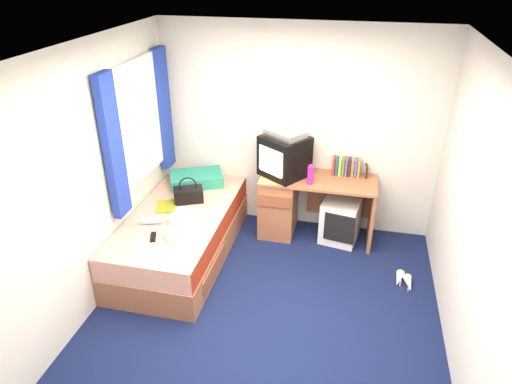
% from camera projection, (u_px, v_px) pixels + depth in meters
% --- Properties ---
extents(ground, '(3.40, 3.40, 0.00)m').
position_uv_depth(ground, '(266.00, 311.00, 4.32)').
color(ground, '#0C1438').
rests_on(ground, ground).
extents(room_shell, '(3.40, 3.40, 3.40)m').
position_uv_depth(room_shell, '(267.00, 173.00, 3.64)').
color(room_shell, white).
rests_on(room_shell, ground).
extents(bed, '(1.01, 2.00, 0.54)m').
position_uv_depth(bed, '(181.00, 234.00, 5.01)').
color(bed, '#A46544').
rests_on(bed, ground).
extents(pillow, '(0.72, 0.61, 0.13)m').
position_uv_depth(pillow, '(196.00, 179.00, 5.45)').
color(pillow, '#166793').
rests_on(pillow, bed).
extents(desk, '(1.30, 0.55, 0.75)m').
position_uv_depth(desk, '(293.00, 202.00, 5.36)').
color(desk, '#A46544').
rests_on(desk, ground).
extents(storage_cube, '(0.47, 0.47, 0.51)m').
position_uv_depth(storage_cube, '(340.00, 221.00, 5.28)').
color(storage_cube, white).
rests_on(storage_cube, ground).
extents(crt_tv, '(0.63, 0.62, 0.46)m').
position_uv_depth(crt_tv, '(284.00, 156.00, 5.11)').
color(crt_tv, black).
rests_on(crt_tv, desk).
extents(vcr, '(0.50, 0.47, 0.08)m').
position_uv_depth(vcr, '(285.00, 133.00, 4.99)').
color(vcr, silver).
rests_on(vcr, crt_tv).
extents(book_row, '(0.31, 0.13, 0.20)m').
position_uv_depth(book_row, '(346.00, 167.00, 5.18)').
color(book_row, maroon).
rests_on(book_row, desk).
extents(picture_frame, '(0.03, 0.12, 0.14)m').
position_uv_depth(picture_frame, '(366.00, 171.00, 5.15)').
color(picture_frame, black).
rests_on(picture_frame, desk).
extents(pink_water_bottle, '(0.07, 0.07, 0.21)m').
position_uv_depth(pink_water_bottle, '(310.00, 175.00, 4.97)').
color(pink_water_bottle, '#E9209C').
rests_on(pink_water_bottle, desk).
extents(aerosol_can, '(0.06, 0.06, 0.17)m').
position_uv_depth(aerosol_can, '(304.00, 170.00, 5.13)').
color(aerosol_can, white).
rests_on(aerosol_can, desk).
extents(handbag, '(0.37, 0.30, 0.30)m').
position_uv_depth(handbag, '(188.00, 194.00, 5.06)').
color(handbag, black).
rests_on(handbag, bed).
extents(towel, '(0.30, 0.26, 0.09)m').
position_uv_depth(towel, '(186.00, 218.00, 4.69)').
color(towel, white).
rests_on(towel, bed).
extents(magazine, '(0.29, 0.33, 0.01)m').
position_uv_depth(magazine, '(167.00, 206.00, 4.99)').
color(magazine, '#EEF81B').
rests_on(magazine, bed).
extents(water_bottle, '(0.21, 0.12, 0.07)m').
position_uv_depth(water_bottle, '(152.00, 221.00, 4.67)').
color(water_bottle, silver).
rests_on(water_bottle, bed).
extents(colour_swatch_fan, '(0.20, 0.20, 0.01)m').
position_uv_depth(colour_swatch_fan, '(168.00, 239.00, 4.42)').
color(colour_swatch_fan, gold).
rests_on(colour_swatch_fan, bed).
extents(remote_control, '(0.10, 0.17, 0.02)m').
position_uv_depth(remote_control, '(153.00, 237.00, 4.45)').
color(remote_control, black).
rests_on(remote_control, bed).
extents(window_assembly, '(0.11, 1.42, 1.40)m').
position_uv_depth(window_assembly, '(139.00, 125.00, 4.74)').
color(window_assembly, silver).
rests_on(window_assembly, room_shell).
extents(white_heels, '(0.22, 0.29, 0.09)m').
position_uv_depth(white_heels, '(404.00, 281.00, 4.64)').
color(white_heels, white).
rests_on(white_heels, ground).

